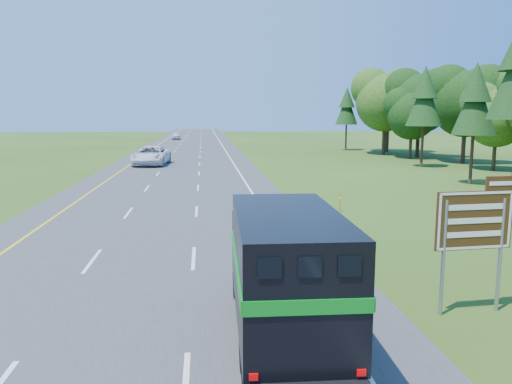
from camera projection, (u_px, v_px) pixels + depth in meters
road at (184, 161)px, 56.62m from camera, size 15.00×260.00×0.04m
lane_markings at (183, 161)px, 56.61m from camera, size 11.15×260.00×0.01m
tree_wall_right at (509, 105)px, 38.75m from camera, size 16.00×100.00×12.00m
horse_truck at (284, 270)px, 11.53m from camera, size 2.45×7.23×3.17m
white_suv at (151, 156)px, 52.38m from camera, size 3.87×7.34×1.97m
far_car at (176, 136)px, 105.64m from camera, size 2.01×4.59×1.54m
exit_sign at (475, 226)px, 13.11m from camera, size 2.19×0.23×3.71m
delineator at (340, 202)px, 27.35m from camera, size 0.08×0.05×1.01m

